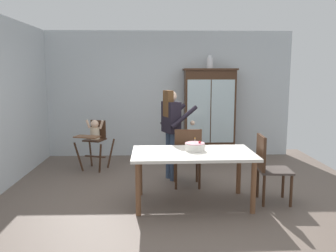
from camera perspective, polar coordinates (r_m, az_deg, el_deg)
The scene contains 10 objects.
ground_plane at distance 5.33m, azimuth 0.85°, elevation -11.29°, with size 6.24×6.24×0.00m, color #66564C.
wall_back at distance 7.66m, azimuth -0.02°, elevation 5.16°, with size 5.32×0.06×2.70m, color silver.
china_cabinet at distance 7.51m, azimuth 6.71°, elevation 2.03°, with size 1.11×0.48×1.91m.
ceramic_vase at distance 7.46m, azimuth 6.83°, elevation 10.20°, with size 0.13×0.13×0.27m.
high_chair_with_toddler at distance 6.71m, azimuth -11.84°, elevation -1.53°, with size 0.73×0.80×0.95m.
adult_person at distance 5.91m, azimuth 0.58°, elevation 0.38°, with size 0.64×0.63×1.53m.
dining_table at distance 4.87m, azimuth 4.08°, elevation -5.23°, with size 1.69×0.98×0.74m.
birthday_cake at distance 4.94m, azimuth 4.39°, elevation -3.36°, with size 0.28×0.28×0.19m.
dining_chair_far_side at distance 5.56m, azimuth 3.18°, elevation -4.50°, with size 0.44×0.44×0.96m.
dining_chair_right_end at distance 5.13m, azimuth 15.89°, elevation -5.94°, with size 0.47×0.47×0.96m.
Camera 1 is at (-0.23, -5.01, 1.83)m, focal length 37.48 mm.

